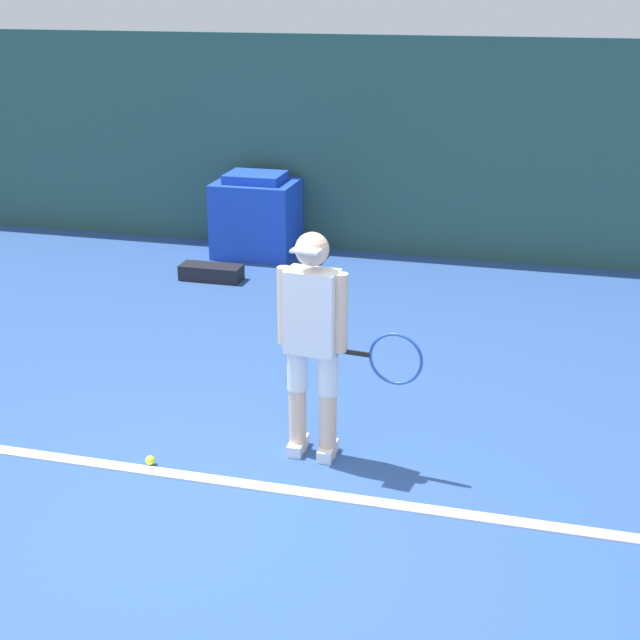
% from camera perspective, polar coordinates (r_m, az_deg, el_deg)
% --- Properties ---
extents(ground_plane, '(24.00, 24.00, 0.00)m').
position_cam_1_polar(ground_plane, '(5.55, -7.76, -12.69)').
color(ground_plane, '#2D5193').
extents(back_wall, '(24.00, 0.10, 2.49)m').
position_cam_1_polar(back_wall, '(10.46, 4.15, 10.93)').
color(back_wall, '#2D564C').
rests_on(back_wall, ground_plane).
extents(court_baseline, '(21.60, 0.10, 0.01)m').
position_cam_1_polar(court_baseline, '(5.92, -6.06, -10.24)').
color(court_baseline, white).
rests_on(court_baseline, ground_plane).
extents(tennis_player, '(0.99, 0.30, 1.58)m').
position_cam_1_polar(tennis_player, '(5.83, -0.34, -1.08)').
color(tennis_player, beige).
rests_on(tennis_player, ground_plane).
extents(tennis_ball, '(0.07, 0.07, 0.07)m').
position_cam_1_polar(tennis_ball, '(6.17, -10.81, -8.83)').
color(tennis_ball, '#D1E533').
rests_on(tennis_ball, ground_plane).
extents(covered_chair, '(0.93, 0.75, 0.97)m').
position_cam_1_polar(covered_chair, '(10.52, -4.09, 6.64)').
color(covered_chair, blue).
rests_on(covered_chair, ground_plane).
extents(equipment_bag, '(0.67, 0.27, 0.16)m').
position_cam_1_polar(equipment_bag, '(9.75, -6.97, 3.04)').
color(equipment_bag, black).
rests_on(equipment_bag, ground_plane).
extents(water_bottle, '(0.08, 0.08, 0.21)m').
position_cam_1_polar(water_bottle, '(10.51, -0.03, 4.59)').
color(water_bottle, '#33ADD6').
rests_on(water_bottle, ground_plane).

